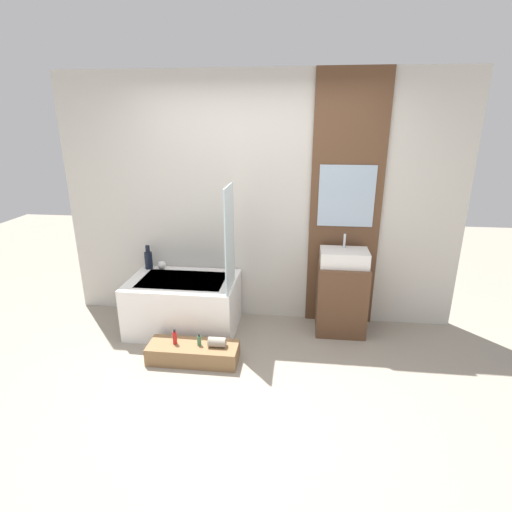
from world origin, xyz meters
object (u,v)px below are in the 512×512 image
at_px(wooden_step_bench, 193,353).
at_px(vase_tall_dark, 148,259).
at_px(bathtub, 184,304).
at_px(bottle_soap_secondary, 199,340).
at_px(sink, 344,258).
at_px(bottle_soap_primary, 175,337).
at_px(vase_round_light, 162,265).

bearing_deg(wooden_step_bench, vase_tall_dark, 129.16).
distance_m(bathtub, bottle_soap_secondary, 0.68).
xyz_separation_m(bathtub, bottle_soap_secondary, (0.31, -0.60, -0.06)).
distance_m(sink, bottle_soap_primary, 1.82).
distance_m(sink, bottle_soap_secondary, 1.63).
bearing_deg(bottle_soap_primary, bottle_soap_secondary, 0.00).
relative_size(wooden_step_bench, sink, 1.75).
bearing_deg(vase_tall_dark, bottle_soap_primary, -58.01).
height_order(sink, bottle_soap_primary, sink).
relative_size(vase_round_light, bottle_soap_primary, 0.63).
distance_m(bathtub, bottle_soap_primary, 0.61).
height_order(sink, bottle_soap_secondary, sink).
bearing_deg(bathtub, bottle_soap_secondary, -62.35).
xyz_separation_m(vase_round_light, bottle_soap_primary, (0.40, -0.87, -0.37)).
xyz_separation_m(sink, bottle_soap_secondary, (-1.33, -0.74, -0.60)).
bearing_deg(wooden_step_bench, sink, 28.07).
xyz_separation_m(bottle_soap_primary, bottle_soap_secondary, (0.23, 0.00, -0.01)).
bearing_deg(sink, vase_tall_dark, 176.28).
bearing_deg(sink, bottle_soap_primary, -154.53).
bearing_deg(bathtub, bottle_soap_primary, -82.00).
bearing_deg(vase_round_light, sink, -3.90).
bearing_deg(sink, bathtub, -174.97).
bearing_deg(bottle_soap_secondary, bathtub, 117.65).
xyz_separation_m(sink, bottle_soap_primary, (-1.56, -0.74, -0.58)).
bearing_deg(bottle_soap_secondary, bottle_soap_primary, 180.00).
distance_m(vase_tall_dark, vase_round_light, 0.16).
xyz_separation_m(wooden_step_bench, bottle_soap_secondary, (0.06, 0.00, 0.14)).
relative_size(bathtub, bottle_soap_secondary, 9.69).
bearing_deg(bathtub, wooden_step_bench, -67.25).
height_order(wooden_step_bench, sink, sink).
xyz_separation_m(bathtub, bottle_soap_primary, (0.08, -0.60, -0.05)).
distance_m(wooden_step_bench, vase_tall_dark, 1.27).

